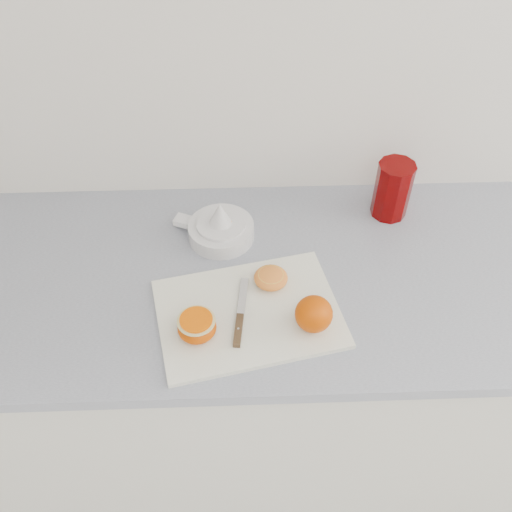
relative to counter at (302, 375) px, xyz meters
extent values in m
cube|color=silver|center=(0.22, 0.30, 0.90)|extent=(4.00, 0.04, 2.70)
cube|color=silver|center=(0.00, 0.00, -0.02)|extent=(2.24, 0.60, 0.86)
cube|color=#A0A6B1|center=(0.00, 0.00, 0.43)|extent=(2.30, 0.64, 0.03)
cube|color=silver|center=(-0.15, -0.12, 0.45)|extent=(0.43, 0.34, 0.01)
sphere|color=#D03A00|center=(-0.02, -0.17, 0.49)|extent=(0.08, 0.08, 0.08)
ellipsoid|color=#D03A00|center=(-0.26, -0.18, 0.48)|extent=(0.08, 0.08, 0.04)
cylinder|color=#D6D082|center=(-0.26, -0.18, 0.50)|extent=(0.08, 0.08, 0.00)
cylinder|color=#F46400|center=(-0.26, -0.18, 0.50)|extent=(0.07, 0.07, 0.00)
ellipsoid|color=orange|center=(-0.10, -0.05, 0.47)|extent=(0.07, 0.07, 0.03)
cylinder|color=gold|center=(-0.10, -0.05, 0.48)|extent=(0.06, 0.06, 0.00)
cube|color=#4E3720|center=(-0.17, -0.18, 0.46)|extent=(0.02, 0.08, 0.01)
cube|color=#B7B7BC|center=(-0.16, -0.09, 0.46)|extent=(0.03, 0.10, 0.00)
cylinder|color=#B7B7BC|center=(-0.17, -0.18, 0.46)|extent=(0.00, 0.00, 0.01)
cylinder|color=white|center=(-0.21, 0.12, 0.46)|extent=(0.16, 0.16, 0.04)
cylinder|color=white|center=(-0.21, 0.12, 0.49)|extent=(0.12, 0.12, 0.01)
cone|color=white|center=(-0.21, 0.12, 0.52)|extent=(0.05, 0.05, 0.06)
cube|color=white|center=(-0.30, 0.15, 0.46)|extent=(0.06, 0.05, 0.02)
ellipsoid|color=#CE7600|center=(-0.20, 0.10, 0.49)|extent=(0.01, 0.01, 0.00)
ellipsoid|color=#CE7600|center=(-0.22, 0.13, 0.49)|extent=(0.01, 0.01, 0.00)
ellipsoid|color=#CE7600|center=(-0.22, 0.10, 0.49)|extent=(0.01, 0.01, 0.00)
ellipsoid|color=#CE7600|center=(-0.19, 0.12, 0.49)|extent=(0.01, 0.01, 0.00)
cylinder|color=#5F0000|center=(0.21, 0.19, 0.52)|extent=(0.09, 0.09, 0.14)
cylinder|color=#DB5200|center=(0.21, 0.19, 0.46)|extent=(0.07, 0.07, 0.02)
cylinder|color=#5F0000|center=(0.21, 0.19, 0.59)|extent=(0.09, 0.09, 0.00)
camera|label=1|loc=(-0.16, -0.87, 1.41)|focal=40.00mm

